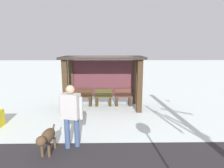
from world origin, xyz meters
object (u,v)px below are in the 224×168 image
object	(u,v)px
bench_left_inside	(84,99)
person_walking	(71,111)
dog	(47,137)
bus_shelter	(103,72)
bench_right_inside	(123,98)
bench_center_inside	(103,99)

from	to	relation	value
bench_left_inside	person_walking	world-z (taller)	person_walking
person_walking	dog	distance (m)	0.86
dog	bench_left_inside	bearing A→B (deg)	84.46
bus_shelter	person_walking	distance (m)	3.58
bus_shelter	person_walking	size ratio (longest dim) A/B	2.02
bench_right_inside	person_walking	world-z (taller)	person_walking
bench_right_inside	dog	distance (m)	4.50
bench_right_inside	person_walking	distance (m)	4.02
person_walking	bench_center_inside	bearing A→B (deg)	78.55
bench_right_inside	bench_left_inside	bearing A→B (deg)	179.98
bus_shelter	person_walking	bearing A→B (deg)	-101.91
bench_left_inside	person_walking	distance (m)	3.67
dog	bench_center_inside	bearing A→B (deg)	71.77
bench_left_inside	person_walking	size ratio (longest dim) A/B	0.48
bench_left_inside	bench_center_inside	world-z (taller)	bench_left_inside
person_walking	bus_shelter	bearing A→B (deg)	78.09
bus_shelter	dog	distance (m)	4.15
bench_center_inside	dog	size ratio (longest dim) A/B	0.85
bench_center_inside	bench_right_inside	distance (m)	0.91
bench_center_inside	person_walking	bearing A→B (deg)	-101.45
bus_shelter	dog	xyz separation A→B (m)	(-1.29, -3.78, -1.15)
bus_shelter	person_walking	world-z (taller)	bus_shelter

